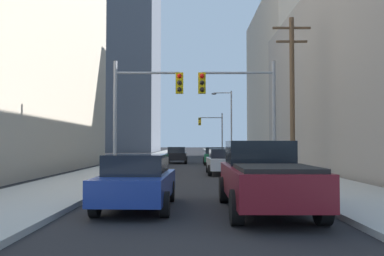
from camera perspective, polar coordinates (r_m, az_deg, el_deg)
sidewalk_left at (r=53.50m, az=-5.71°, el=-4.13°), size 3.76×160.00×0.15m
sidewalk_right at (r=53.52m, az=5.64°, el=-4.13°), size 3.76×160.00×0.15m
pickup_truck_maroon at (r=10.98m, az=10.14°, el=-6.86°), size 2.20×5.41×1.90m
sedan_blue at (r=11.31m, az=-8.02°, el=-7.55°), size 1.95×4.26×1.52m
sedan_silver at (r=23.77m, az=4.33°, el=-4.79°), size 1.95×4.24×1.52m
sedan_green at (r=34.55m, az=3.10°, el=-4.01°), size 1.95×4.26×1.52m
sedan_black at (r=37.31m, az=-2.37°, el=-3.88°), size 1.95×4.22×1.52m
traffic_signal_near_left at (r=20.19m, az=-6.98°, el=4.03°), size 3.52×0.44×6.00m
traffic_signal_near_right at (r=20.20m, az=6.85°, el=4.08°), size 3.91×0.44×6.00m
traffic_signal_far_right at (r=54.42m, az=2.70°, el=0.05°), size 3.36×0.44×6.00m
utility_pole_right at (r=23.72m, az=14.01°, el=5.12°), size 2.20×0.28×9.14m
street_lamp_right at (r=42.83m, az=5.04°, el=1.35°), size 2.23×0.32×7.50m
building_left_far_tower at (r=96.42m, az=-10.73°, el=10.92°), size 18.19×23.85×47.52m
building_right_mid_block at (r=55.89m, az=21.79°, el=6.24°), size 24.07×23.44×19.87m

